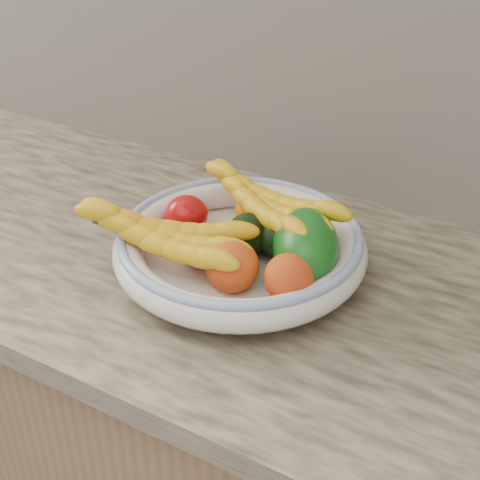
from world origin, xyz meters
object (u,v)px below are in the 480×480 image
banana_bunch_back (265,207)px  banana_bunch_front (162,240)px  fruit_bowl (240,246)px  green_mango (305,247)px

banana_bunch_back → banana_bunch_front: (-0.09, -0.15, -0.01)m
fruit_bowl → green_mango: 0.11m
fruit_bowl → green_mango: (0.10, 0.01, 0.03)m
green_mango → fruit_bowl: bearing=156.4°
fruit_bowl → banana_bunch_back: bearing=82.1°
fruit_bowl → green_mango: size_ratio=2.64×
fruit_bowl → banana_bunch_front: size_ratio=1.35×
fruit_bowl → green_mango: green_mango is taller
banana_bunch_front → fruit_bowl: bearing=35.2°
banana_bunch_back → banana_bunch_front: 0.18m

